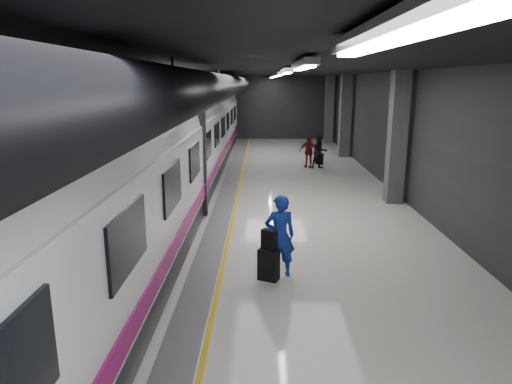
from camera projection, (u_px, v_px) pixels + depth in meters
ground at (263, 218)px, 14.13m from camera, size 40.00×40.00×0.00m
platform_hall at (254, 101)px, 14.22m from camera, size 10.02×40.02×4.51m
train at (155, 152)px, 13.68m from camera, size 3.05×38.00×4.05m
traveler_main at (280, 236)px, 9.76m from camera, size 0.73×0.55×1.83m
suitcase_main at (269, 264)px, 9.70m from camera, size 0.49×0.42×0.69m
shoulder_bag at (269, 240)px, 9.57m from camera, size 0.36×0.33×0.43m
traveler_far_a at (320, 152)px, 21.96m from camera, size 0.92×0.80×1.62m
traveler_far_b at (308, 151)px, 22.35m from camera, size 0.98×0.69×1.55m
suitcase_far at (320, 159)px, 23.23m from camera, size 0.43×0.34×0.55m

